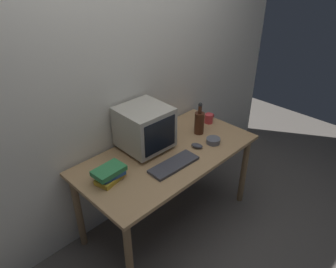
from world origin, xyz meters
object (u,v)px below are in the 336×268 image
computer_mouse (197,146)px  mug (209,118)px  keyboard (174,165)px  bottle_tall (199,122)px  crt_monitor (144,128)px  cd_spindle (213,141)px  book_stack (110,174)px  bottle_short (168,129)px

computer_mouse → mug: bearing=7.3°
keyboard → bottle_tall: 0.57m
crt_monitor → bottle_tall: (0.51, -0.16, -0.08)m
keyboard → mug: size_ratio=3.50×
computer_mouse → cd_spindle: bearing=-37.4°
mug → computer_mouse: bearing=-153.9°
crt_monitor → cd_spindle: 0.61m
bottle_tall → book_stack: bottle_tall is taller
mug → bottle_tall: bearing=-165.2°
keyboard → cd_spindle: 0.48m
keyboard → bottle_short: bearing=52.3°
cd_spindle → crt_monitor: bearing=142.2°
computer_mouse → bottle_short: bearing=74.3°
crt_monitor → bottle_tall: 0.54m
book_stack → cd_spindle: (0.93, -0.22, -0.03)m
crt_monitor → mug: size_ratio=3.31×
crt_monitor → computer_mouse: (0.31, -0.31, -0.17)m
crt_monitor → mug: (0.73, -0.10, -0.15)m
keyboard → book_stack: 0.50m
computer_mouse → mug: (0.42, 0.21, 0.03)m
computer_mouse → mug: mug is taller
crt_monitor → computer_mouse: crt_monitor is taller
book_stack → cd_spindle: bearing=-13.3°
bottle_short → bottle_tall: bearing=-39.4°
bottle_short → book_stack: 0.77m
crt_monitor → cd_spindle: bearing=-37.8°
crt_monitor → cd_spindle: crt_monitor is taller
book_stack → cd_spindle: size_ratio=2.02×
bottle_tall → mug: 0.24m
crt_monitor → computer_mouse: size_ratio=3.97×
crt_monitor → book_stack: crt_monitor is taller
crt_monitor → computer_mouse: bearing=-44.8°
bottle_short → cd_spindle: bearing=-65.5°
bottle_tall → cd_spindle: size_ratio=2.50×
keyboard → cd_spindle: size_ratio=3.50×
book_stack → bottle_short: bearing=11.9°
bottle_short → mug: size_ratio=1.37×
keyboard → computer_mouse: size_ratio=4.20×
computer_mouse → mug: size_ratio=0.83×
crt_monitor → keyboard: size_ratio=0.94×
keyboard → cd_spindle: (0.48, -0.01, 0.01)m
keyboard → book_stack: size_ratio=1.73×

